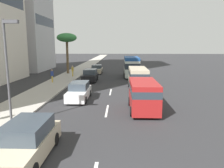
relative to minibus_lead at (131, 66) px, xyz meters
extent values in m
plane|color=#2D2D30|center=(1.06, 2.88, -1.76)|extent=(198.00, 198.00, 0.00)
cube|color=#B2ADA3|center=(1.06, 10.25, -1.69)|extent=(162.00, 3.79, 0.15)
cube|color=silver|center=(-18.71, 2.88, -1.76)|extent=(3.20, 0.16, 0.01)
cube|color=silver|center=(-11.74, 2.88, -1.76)|extent=(3.20, 0.16, 0.01)
cube|color=silver|center=(0.00, 0.00, -0.27)|extent=(6.30, 2.23, 2.52)
cube|color=#1E4C93|center=(0.00, 0.00, 1.23)|extent=(6.30, 2.23, 0.48)
cube|color=#28333D|center=(0.00, 0.00, 0.21)|extent=(6.31, 2.24, 0.84)
cylinder|color=black|center=(1.83, 1.06, -1.34)|extent=(0.84, 0.26, 0.84)
cylinder|color=black|center=(1.83, -1.06, -1.34)|extent=(0.84, 0.26, 0.84)
cylinder|color=black|center=(-1.83, 1.06, -1.34)|extent=(0.84, 0.26, 0.84)
cylinder|color=black|center=(-1.83, -1.06, -1.34)|extent=(0.84, 0.26, 0.84)
cube|color=beige|center=(-10.14, -0.22, -0.42)|extent=(5.40, 1.95, 2.29)
cube|color=#2D3842|center=(-10.14, -0.22, 0.08)|extent=(5.41, 1.95, 0.55)
cylinder|color=black|center=(-8.52, 0.71, -1.40)|extent=(0.72, 0.24, 0.72)
cylinder|color=black|center=(-8.52, -1.14, -1.40)|extent=(0.72, 0.24, 0.72)
cylinder|color=black|center=(-11.76, 0.71, -1.40)|extent=(0.72, 0.24, 0.72)
cylinder|color=black|center=(-11.76, -1.14, -1.40)|extent=(0.72, 0.24, 0.72)
cube|color=beige|center=(-26.21, 6.05, -1.17)|extent=(4.68, 1.85, 0.84)
cube|color=#38424C|center=(-25.98, 6.05, -0.41)|extent=(2.58, 1.70, 0.69)
cylinder|color=black|center=(-24.76, 5.19, -1.44)|extent=(0.64, 0.22, 0.64)
cylinder|color=black|center=(-24.76, 6.90, -1.44)|extent=(0.64, 0.22, 0.64)
cube|color=#A51E1E|center=(-18.57, 0.05, -0.50)|extent=(4.82, 2.02, 2.13)
cube|color=#2D3842|center=(-18.57, 0.05, -0.04)|extent=(4.82, 2.03, 0.51)
cylinder|color=black|center=(-17.12, 1.01, -1.40)|extent=(0.72, 0.24, 0.72)
cylinder|color=black|center=(-17.12, -0.91, -1.40)|extent=(0.72, 0.24, 0.72)
cylinder|color=black|center=(-20.01, 1.01, -1.40)|extent=(0.72, 0.24, 0.72)
cylinder|color=black|center=(-20.01, -0.91, -1.40)|extent=(0.72, 0.24, 0.72)
cube|color=white|center=(-15.18, 5.72, -1.19)|extent=(4.73, 1.72, 0.80)
cube|color=#38424C|center=(-14.95, 5.72, -0.46)|extent=(2.60, 1.58, 0.65)
cylinder|color=black|center=(-16.65, 4.92, -1.44)|extent=(0.64, 0.22, 0.64)
cylinder|color=black|center=(-16.65, 6.51, -1.44)|extent=(0.64, 0.22, 0.64)
cylinder|color=black|center=(-13.72, 4.92, -1.44)|extent=(0.64, 0.22, 0.64)
cylinder|color=black|center=(-13.72, 6.51, -1.44)|extent=(0.64, 0.22, 0.64)
cube|color=beige|center=(4.45, 6.06, -1.21)|extent=(4.10, 1.83, 0.76)
cube|color=#38424C|center=(4.66, 6.06, -0.52)|extent=(2.26, 1.69, 0.62)
cylinder|color=black|center=(3.18, 5.21, -1.44)|extent=(0.64, 0.22, 0.64)
cylinder|color=black|center=(3.18, 6.90, -1.44)|extent=(0.64, 0.22, 0.64)
cylinder|color=black|center=(5.72, 5.21, -1.44)|extent=(0.64, 0.22, 0.64)
cylinder|color=black|center=(5.72, 6.90, -1.44)|extent=(0.64, 0.22, 0.64)
cube|color=black|center=(-4.44, 6.10, -1.17)|extent=(4.38, 1.88, 0.85)
cube|color=#38424C|center=(-4.22, 6.10, -0.40)|extent=(2.41, 1.73, 0.69)
cylinder|color=black|center=(-5.80, 5.23, -1.44)|extent=(0.64, 0.22, 0.64)
cylinder|color=black|center=(-5.80, 6.96, -1.44)|extent=(0.64, 0.22, 0.64)
cylinder|color=black|center=(-3.08, 5.23, -1.44)|extent=(0.64, 0.22, 0.64)
cylinder|color=black|center=(-3.08, 6.96, -1.44)|extent=(0.64, 0.22, 0.64)
cylinder|color=gold|center=(-0.72, 9.43, -1.20)|extent=(0.14, 0.14, 0.83)
cylinder|color=gold|center=(-0.56, 9.43, -1.20)|extent=(0.14, 0.14, 0.83)
cube|color=gold|center=(-0.64, 9.43, -0.46)|extent=(0.38, 0.32, 0.65)
sphere|color=beige|center=(-0.64, 9.43, -0.02)|extent=(0.22, 0.22, 0.22)
cylinder|color=gold|center=(-6.54, 10.96, -1.19)|extent=(0.14, 0.14, 0.85)
cylinder|color=gold|center=(-6.38, 10.96, -1.19)|extent=(0.14, 0.14, 0.85)
cube|color=navy|center=(-6.46, 10.96, -0.43)|extent=(0.39, 0.38, 0.67)
sphere|color=tan|center=(-6.46, 10.96, 0.02)|extent=(0.23, 0.23, 0.23)
cylinder|color=brown|center=(3.16, 11.09, 1.25)|extent=(0.41, 0.41, 5.73)
ellipsoid|color=#388442|center=(3.16, 11.09, 4.63)|extent=(3.44, 3.44, 1.55)
cylinder|color=#4C4C51|center=(-22.17, 8.76, 1.60)|extent=(0.14, 0.14, 6.42)
cube|color=#4C4C51|center=(-22.17, 8.31, 4.66)|extent=(0.24, 0.90, 0.20)
cube|color=#2D3847|center=(9.83, 16.92, 8.03)|extent=(10.66, 0.08, 1.81)
camera|label=1|loc=(-35.18, 1.92, 3.28)|focal=35.02mm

